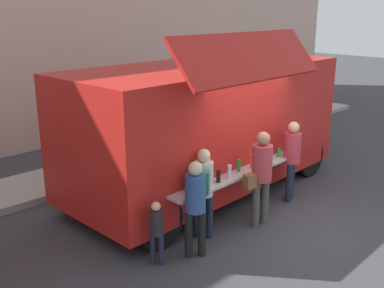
% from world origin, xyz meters
% --- Properties ---
extents(ground_plane, '(60.00, 60.00, 0.00)m').
position_xyz_m(ground_plane, '(0.00, 0.00, 0.00)').
color(ground_plane, '#38383D').
extents(food_truck_main, '(6.20, 3.28, 3.41)m').
position_xyz_m(food_truck_main, '(0.15, 1.95, 1.49)').
color(food_truck_main, red).
rests_on(food_truck_main, ground).
extents(trash_bin, '(0.60, 0.60, 0.95)m').
position_xyz_m(trash_bin, '(4.30, 4.27, 0.47)').
color(trash_bin, '#2E5D38').
rests_on(trash_bin, ground).
extents(customer_front_ordering, '(0.58, 0.36, 1.75)m').
position_xyz_m(customer_front_ordering, '(-0.34, 0.14, 1.04)').
color(customer_front_ordering, '#484641').
rests_on(customer_front_ordering, ground).
extents(customer_mid_with_backpack, '(0.51, 0.46, 1.59)m').
position_xyz_m(customer_mid_with_backpack, '(-1.43, 0.51, 0.97)').
color(customer_mid_with_backpack, '#1D2235').
rests_on(customer_mid_with_backpack, ground).
extents(customer_rear_waiting, '(0.32, 0.32, 1.59)m').
position_xyz_m(customer_rear_waiting, '(-1.94, 0.19, 0.95)').
color(customer_rear_waiting, black).
rests_on(customer_rear_waiting, ground).
extents(customer_extra_browsing, '(0.34, 0.34, 1.66)m').
position_xyz_m(customer_extra_browsing, '(1.01, 0.40, 0.99)').
color(customer_extra_browsing, '#1C2435').
rests_on(customer_extra_browsing, ground).
extents(child_near_queue, '(0.21, 0.21, 1.04)m').
position_xyz_m(child_near_queue, '(-2.53, 0.42, 0.62)').
color(child_near_queue, '#20233B').
rests_on(child_near_queue, ground).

